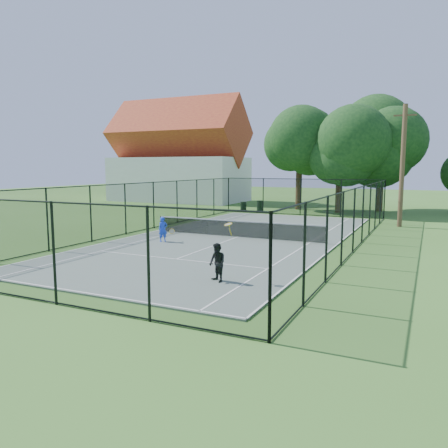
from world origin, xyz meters
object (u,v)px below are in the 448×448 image
at_px(trash_bin_left, 243,207).
at_px(trash_bin_right, 260,206).
at_px(tennis_net, 237,228).
at_px(player_blue, 163,229).
at_px(player_black, 217,262).
at_px(utility_pole, 402,165).

relative_size(trash_bin_left, trash_bin_right, 0.87).
bearing_deg(tennis_net, player_blue, -135.14).
bearing_deg(tennis_net, player_black, -70.35).
bearing_deg(player_blue, trash_bin_left, 98.25).
height_order(trash_bin_left, utility_pole, utility_pole).
bearing_deg(tennis_net, trash_bin_left, 111.37).
relative_size(trash_bin_left, player_black, 0.43).
height_order(tennis_net, player_black, player_black).
height_order(trash_bin_right, player_blue, player_blue).
xyz_separation_m(trash_bin_left, player_black, (8.52, -22.56, 0.29)).
xyz_separation_m(tennis_net, trash_bin_left, (-5.33, 13.63, -0.14)).
distance_m(trash_bin_right, player_blue, 16.95).
distance_m(tennis_net, player_black, 9.48).
bearing_deg(utility_pole, trash_bin_left, 160.65).
bearing_deg(player_blue, trash_bin_right, 93.32).
bearing_deg(utility_pole, player_blue, -132.16).
distance_m(trash_bin_left, trash_bin_right, 1.47).
relative_size(trash_bin_left, player_blue, 0.67).
height_order(trash_bin_right, player_black, player_black).
distance_m(player_blue, player_black, 8.58).
xyz_separation_m(trash_bin_left, player_blue, (2.40, -16.55, 0.26)).
relative_size(tennis_net, player_blue, 7.76).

